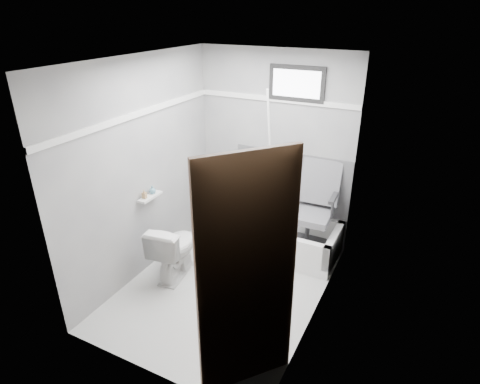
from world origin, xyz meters
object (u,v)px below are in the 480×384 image
Objects in this scene: door at (262,316)px; soap_bottle_a at (144,194)px; toilet at (174,249)px; bathtub at (277,235)px; office_chair at (309,209)px; soap_bottle_b at (152,190)px.

door reaches higher than soap_bottle_a.
bathtub is at bearing -138.87° from toilet.
toilet is at bearing 4.85° from soap_bottle_a.
bathtub is 0.57m from office_chair.
bathtub is 2.19× the size of toilet.
door is 20.42× the size of soap_bottle_a.
soap_bottle_b is at bearing 90.00° from soap_bottle_a.
soap_bottle_b is at bearing -151.36° from office_chair.
soap_bottle_b is (-1.92, 1.32, -0.04)m from door.
toilet is 0.71m from soap_bottle_a.
toilet is at bearing 142.86° from door.
door is (0.38, -2.25, 0.35)m from office_chair.
soap_bottle_a is (-1.92, 1.18, -0.03)m from door.
bathtub is at bearing 108.75° from door.
toilet reaches higher than bathtub.
soap_bottle_b is (-0.32, 0.11, 0.62)m from toilet.
door is 2.33m from soap_bottle_b.
bathtub is 1.73m from soap_bottle_a.
office_chair is at bearing 31.16° from soap_bottle_b.
office_chair reaches higher than soap_bottle_a.
office_chair reaches higher than toilet.
door is (0.75, -2.21, 0.79)m from bathtub.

